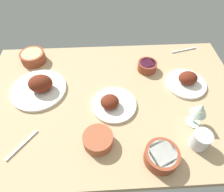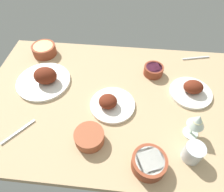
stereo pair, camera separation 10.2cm
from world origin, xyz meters
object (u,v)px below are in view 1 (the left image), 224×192
bowl_pasta (33,57)px  water_tumbler (200,140)px  plate_near_viewer (112,104)px  plate_far_side (39,87)px  bowl_onions (147,66)px  fork_loose (184,50)px  spoon_loose (22,145)px  bowl_cream (161,156)px  wine_glass (200,110)px  plate_center_main (187,81)px  bowl_sauce (98,139)px

bowl_pasta → water_tumbler: 102.90cm
water_tumbler → plate_near_viewer: bearing=147.6°
plate_far_side → bowl_onions: plate_far_side is taller
bowl_onions → fork_loose: (27.52, 16.72, -2.51)cm
bowl_pasta → spoon_loose: 57.28cm
bowl_pasta → bowl_cream: bearing=-45.5°
bowl_cream → spoon_loose: 60.33cm
plate_far_side → spoon_loose: plate_far_side is taller
bowl_cream → bowl_onions: bearing=86.4°
wine_glass → bowl_cream: bearing=-138.6°
plate_center_main → bowl_sauce: size_ratio=1.68×
bowl_sauce → bowl_pasta: (-39.35, 57.38, 0.42)cm
plate_far_side → bowl_cream: size_ratio=2.10×
plate_far_side → bowl_sauce: size_ratio=2.24×
plate_center_main → bowl_onions: bearing=146.4°
plate_far_side → fork_loose: plate_far_side is taller
plate_near_viewer → bowl_pasta: size_ratio=1.56×
plate_far_side → bowl_pasta: size_ratio=2.02×
wine_glass → fork_loose: bearing=78.2°
fork_loose → bowl_sauce: bearing=34.0°
plate_far_side → plate_near_viewer: bearing=-18.2°
plate_near_viewer → bowl_cream: size_ratio=1.62×
fork_loose → bowl_cream: bearing=52.9°
plate_near_viewer → bowl_onions: 34.24cm
plate_far_side → water_tumbler: bearing=-25.5°
spoon_loose → wine_glass: bearing=-46.7°
plate_center_main → water_tumbler: 36.65cm
bowl_cream → plate_far_side: bearing=143.9°
bowl_pasta → spoon_loose: bearing=-84.2°
bowl_sauce → fork_loose: (56.90, 62.83, -2.62)cm
bowl_pasta → plate_near_viewer: bearing=-38.7°
plate_far_side → bowl_onions: size_ratio=2.68×
plate_center_main → bowl_pasta: 91.85cm
plate_center_main → bowl_pasta: size_ratio=1.52×
plate_center_main → fork_loose: 30.92cm
spoon_loose → fork_loose: bearing=-17.7°
bowl_pasta → fork_loose: bowl_pasta is taller
plate_near_viewer → bowl_cream: (18.52, -28.92, 1.26)cm
plate_center_main → bowl_sauce: bearing=-146.2°
plate_far_side → bowl_onions: 61.95cm
bowl_onions → spoon_loose: size_ratio=0.64×
plate_center_main → bowl_cream: (-23.29, -42.00, 1.01)cm
bowl_pasta → wine_glass: (84.88, -49.13, 6.49)cm
spoon_loose → bowl_onions: bearing=-16.4°
plate_center_main → spoon_loose: 88.97cm
bowl_cream → wine_glass: size_ratio=1.01×
bowl_onions → bowl_pasta: size_ratio=0.76×
wine_glass → water_tumbler: wine_glass is taller
bowl_cream → fork_loose: size_ratio=0.81×
bowl_cream → bowl_onions: (3.48, 55.15, -0.51)cm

